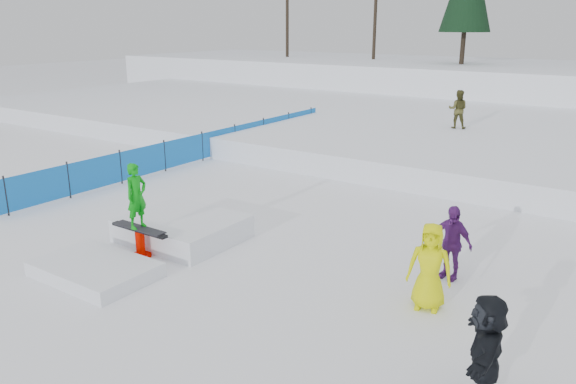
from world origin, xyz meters
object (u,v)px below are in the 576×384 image
Objects in this scene: spectator_yellow at (430,266)px; spectator_dark at (485,351)px; walker_olive at (458,109)px; spectator_purple at (451,242)px; safety_fence at (202,146)px; jib_rail_feature at (160,236)px.

spectator_dark is (1.58, -2.17, 0.00)m from spectator_yellow.
walker_olive is 1.02× the size of spectator_purple.
walker_olive is at bearing 93.72° from spectator_yellow.
spectator_dark is at bearing -33.29° from safety_fence.
spectator_dark is 0.37× the size of jib_rail_feature.
safety_fence is 3.64× the size of jib_rail_feature.
safety_fence is at bearing -139.30° from spectator_dark.
spectator_purple is at bearing 20.28° from jib_rail_feature.
walker_olive is 0.35× the size of jib_rail_feature.
walker_olive reaches higher than spectator_dark.
jib_rail_feature is (5.06, -6.91, -0.25)m from safety_fence.
safety_fence is at bearing 126.20° from jib_rail_feature.
jib_rail_feature reaches higher than spectator_dark.
spectator_yellow reaches higher than safety_fence.
walker_olive is 14.41m from spectator_yellow.
spectator_yellow is (11.10, -6.15, 0.25)m from safety_fence.
walker_olive is 0.97× the size of spectator_yellow.
walker_olive is 14.75m from jib_rail_feature.
spectator_dark reaches higher than spectator_purple.
spectator_yellow is at bearing 91.27° from walker_olive.
spectator_purple is 3.98m from spectator_dark.
safety_fence is 10.46× the size of spectator_purple.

